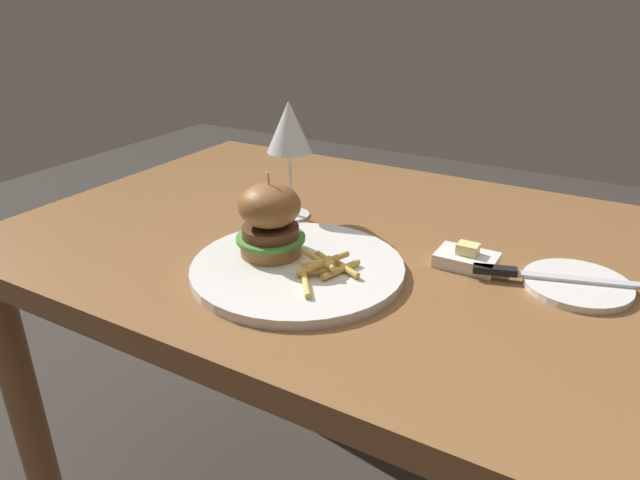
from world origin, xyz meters
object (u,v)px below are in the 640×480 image
object	(u,v)px
wine_glass	(289,130)
burger_sandwich	(270,220)
main_plate	(298,268)
table_knife	(539,275)
butter_dish	(467,259)
bread_plate	(577,285)

from	to	relation	value
wine_glass	burger_sandwich	bearing A→B (deg)	-66.34
main_plate	wine_glass	bearing A→B (deg)	125.21
burger_sandwich	table_knife	distance (m)	0.39
main_plate	burger_sandwich	xyz separation A→B (m)	(-0.05, 0.01, 0.06)
butter_dish	wine_glass	bearing A→B (deg)	173.29
wine_glass	table_knife	xyz separation A→B (m)	(0.44, -0.04, -0.14)
wine_glass	table_knife	size ratio (longest dim) A/B	0.96
table_knife	main_plate	bearing A→B (deg)	-156.01
bread_plate	main_plate	bearing A→B (deg)	-156.87
main_plate	burger_sandwich	bearing A→B (deg)	169.50
bread_plate	butter_dish	xyz separation A→B (m)	(-0.15, -0.01, 0.01)
table_knife	butter_dish	world-z (taller)	butter_dish
wine_glass	butter_dish	distance (m)	0.37
main_plate	burger_sandwich	distance (m)	0.08
table_knife	burger_sandwich	bearing A→B (deg)	-160.55
wine_glass	bread_plate	bearing A→B (deg)	-3.34
butter_dish	main_plate	bearing A→B (deg)	-145.47
burger_sandwich	butter_dish	size ratio (longest dim) A/B	1.44
burger_sandwich	wine_glass	world-z (taller)	wine_glass
main_plate	wine_glass	world-z (taller)	wine_glass
burger_sandwich	butter_dish	distance (m)	0.30
wine_glass	butter_dish	world-z (taller)	wine_glass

